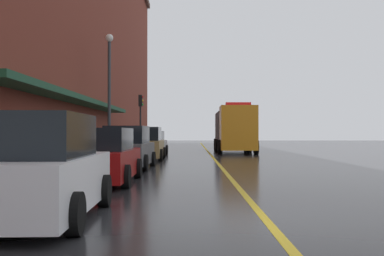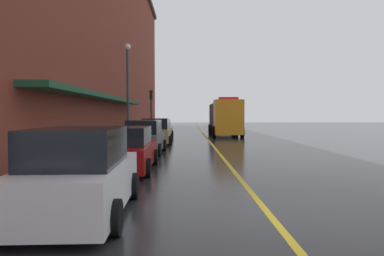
{
  "view_description": "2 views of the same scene",
  "coord_description": "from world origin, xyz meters",
  "px_view_note": "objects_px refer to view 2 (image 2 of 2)",
  "views": [
    {
      "loc": [
        -1.26,
        -7.65,
        1.48
      ],
      "look_at": [
        -1.15,
        17.96,
        1.75
      ],
      "focal_mm": 43.4,
      "sensor_mm": 36.0,
      "label": 1
    },
    {
      "loc": [
        -1.7,
        -7.01,
        2.09
      ],
      "look_at": [
        -1.39,
        15.93,
        1.18
      ],
      "focal_mm": 33.29,
      "sensor_mm": 36.0,
      "label": 2
    }
  ],
  "objects_px": {
    "parked_car_0": "(80,175)",
    "parked_car_1": "(126,150)",
    "parking_meter_1": "(115,134)",
    "parked_car_4": "(160,130)",
    "street_lamp_left": "(128,82)",
    "parked_car_3": "(156,132)",
    "parking_meter_0": "(103,138)",
    "traffic_light_near": "(151,103)",
    "parked_car_2": "(145,138)",
    "utility_truck": "(225,118)"
  },
  "relations": [
    {
      "from": "parked_car_0",
      "to": "traffic_light_near",
      "type": "relative_size",
      "value": 1.02
    },
    {
      "from": "parked_car_1",
      "to": "parked_car_4",
      "type": "relative_size",
      "value": 1.1
    },
    {
      "from": "traffic_light_near",
      "to": "street_lamp_left",
      "type": "bearing_deg",
      "value": -93.77
    },
    {
      "from": "parked_car_0",
      "to": "parked_car_2",
      "type": "distance_m",
      "value": 11.43
    },
    {
      "from": "parked_car_4",
      "to": "street_lamp_left",
      "type": "distance_m",
      "value": 6.12
    },
    {
      "from": "parked_car_3",
      "to": "parking_meter_1",
      "type": "height_order",
      "value": "parked_car_3"
    },
    {
      "from": "parked_car_2",
      "to": "utility_truck",
      "type": "distance_m",
      "value": 16.79
    },
    {
      "from": "parked_car_3",
      "to": "utility_truck",
      "type": "xyz_separation_m",
      "value": [
        5.79,
        9.55,
        0.86
      ]
    },
    {
      "from": "utility_truck",
      "to": "parking_meter_1",
      "type": "relative_size",
      "value": 6.75
    },
    {
      "from": "utility_truck",
      "to": "parking_meter_0",
      "type": "distance_m",
      "value": 20.4
    },
    {
      "from": "parked_car_1",
      "to": "parking_meter_1",
      "type": "height_order",
      "value": "parked_car_1"
    },
    {
      "from": "parked_car_2",
      "to": "parked_car_4",
      "type": "xyz_separation_m",
      "value": [
        -0.03,
        11.4,
        -0.06
      ]
    },
    {
      "from": "parking_meter_1",
      "to": "street_lamp_left",
      "type": "bearing_deg",
      "value": 94.57
    },
    {
      "from": "parked_car_2",
      "to": "traffic_light_near",
      "type": "height_order",
      "value": "traffic_light_near"
    },
    {
      "from": "parking_meter_1",
      "to": "parked_car_1",
      "type": "bearing_deg",
      "value": -74.56
    },
    {
      "from": "traffic_light_near",
      "to": "parked_car_0",
      "type": "bearing_deg",
      "value": -87.18
    },
    {
      "from": "parked_car_4",
      "to": "traffic_light_near",
      "type": "height_order",
      "value": "traffic_light_near"
    },
    {
      "from": "parked_car_2",
      "to": "traffic_light_near",
      "type": "relative_size",
      "value": 0.97
    },
    {
      "from": "parked_car_1",
      "to": "parked_car_2",
      "type": "distance_m",
      "value": 5.66
    },
    {
      "from": "traffic_light_near",
      "to": "utility_truck",
      "type": "bearing_deg",
      "value": -9.77
    },
    {
      "from": "traffic_light_near",
      "to": "parking_meter_1",
      "type": "bearing_deg",
      "value": -90.2
    },
    {
      "from": "parked_car_3",
      "to": "parked_car_4",
      "type": "bearing_deg",
      "value": 0.83
    },
    {
      "from": "parked_car_0",
      "to": "street_lamp_left",
      "type": "height_order",
      "value": "street_lamp_left"
    },
    {
      "from": "parked_car_0",
      "to": "parked_car_1",
      "type": "height_order",
      "value": "parked_car_0"
    },
    {
      "from": "parked_car_3",
      "to": "street_lamp_left",
      "type": "relative_size",
      "value": 0.68
    },
    {
      "from": "parked_car_1",
      "to": "utility_truck",
      "type": "distance_m",
      "value": 22.18
    },
    {
      "from": "parking_meter_1",
      "to": "traffic_light_near",
      "type": "xyz_separation_m",
      "value": [
        0.06,
        17.55,
        2.1
      ]
    },
    {
      "from": "parked_car_4",
      "to": "utility_truck",
      "type": "bearing_deg",
      "value": -51.61
    },
    {
      "from": "parked_car_1",
      "to": "parking_meter_1",
      "type": "distance_m",
      "value": 5.26
    },
    {
      "from": "parked_car_1",
      "to": "parked_car_3",
      "type": "relative_size",
      "value": 0.99
    },
    {
      "from": "parked_car_3",
      "to": "parking_meter_0",
      "type": "bearing_deg",
      "value": 170.83
    },
    {
      "from": "parked_car_4",
      "to": "parking_meter_0",
      "type": "distance_m",
      "value": 14.81
    },
    {
      "from": "parked_car_1",
      "to": "parked_car_4",
      "type": "distance_m",
      "value": 17.06
    },
    {
      "from": "parked_car_3",
      "to": "street_lamp_left",
      "type": "bearing_deg",
      "value": 69.92
    },
    {
      "from": "parked_car_3",
      "to": "parked_car_0",
      "type": "bearing_deg",
      "value": 179.65
    },
    {
      "from": "parking_meter_0",
      "to": "traffic_light_near",
      "type": "relative_size",
      "value": 0.31
    },
    {
      "from": "utility_truck",
      "to": "parking_meter_0",
      "type": "relative_size",
      "value": 6.75
    },
    {
      "from": "traffic_light_near",
      "to": "parked_car_3",
      "type": "bearing_deg",
      "value": -82.47
    },
    {
      "from": "parking_meter_1",
      "to": "traffic_light_near",
      "type": "bearing_deg",
      "value": 89.8
    },
    {
      "from": "parking_meter_0",
      "to": "traffic_light_near",
      "type": "distance_m",
      "value": 20.4
    },
    {
      "from": "parked_car_1",
      "to": "utility_truck",
      "type": "relative_size",
      "value": 0.52
    },
    {
      "from": "parked_car_3",
      "to": "parking_meter_0",
      "type": "distance_m",
      "value": 9.61
    },
    {
      "from": "parked_car_3",
      "to": "street_lamp_left",
      "type": "distance_m",
      "value": 4.2
    },
    {
      "from": "utility_truck",
      "to": "traffic_light_near",
      "type": "relative_size",
      "value": 2.09
    },
    {
      "from": "parked_car_4",
      "to": "utility_truck",
      "type": "height_order",
      "value": "utility_truck"
    },
    {
      "from": "parked_car_0",
      "to": "parked_car_1",
      "type": "distance_m",
      "value": 5.77
    },
    {
      "from": "parked_car_3",
      "to": "parked_car_4",
      "type": "xyz_separation_m",
      "value": [
        -0.1,
        5.25,
        -0.08
      ]
    },
    {
      "from": "parked_car_3",
      "to": "parked_car_4",
      "type": "height_order",
      "value": "parked_car_3"
    },
    {
      "from": "parked_car_4",
      "to": "parking_meter_1",
      "type": "xyz_separation_m",
      "value": [
        -1.39,
        -12.0,
        0.3
      ]
    },
    {
      "from": "parking_meter_0",
      "to": "street_lamp_left",
      "type": "relative_size",
      "value": 0.19
    }
  ]
}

